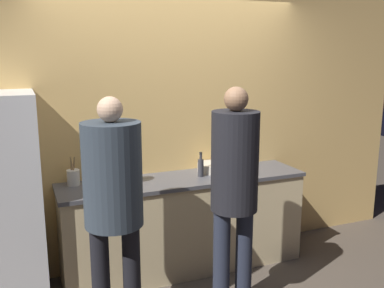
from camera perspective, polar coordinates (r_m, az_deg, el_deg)
The scene contains 10 objects.
ground_plane at distance 4.00m, azimuth 0.75°, elevation -18.02°, with size 14.00×14.00×0.00m, color #4C4238.
wall_back at distance 4.09m, azimuth -2.51°, elevation 2.11°, with size 5.20×0.06×2.60m.
counter at distance 4.07m, azimuth -1.06°, elevation -10.45°, with size 2.27×0.58×0.89m.
person_left at distance 3.01m, azimuth -10.46°, elevation -6.35°, with size 0.41×0.41×1.72m.
person_center at distance 3.20m, azimuth 5.67°, elevation -5.12°, with size 0.35×0.35×1.77m.
fruit_bowl at distance 4.12m, azimuth 2.80°, elevation -3.09°, with size 0.30×0.30×0.12m.
utensil_crock at distance 3.82m, azimuth -15.54°, elevation -4.26°, with size 0.11×0.11×0.25m.
bottle_dark at distance 3.93m, azimuth 1.17°, elevation -3.08°, with size 0.05×0.05×0.23m.
cup_black at distance 3.89m, azimuth 4.78°, elevation -4.05°, with size 0.09×0.09×0.08m.
potted_plant at distance 3.77m, azimuth -8.32°, elevation -3.21°, with size 0.15×0.15×0.24m.
Camera 1 is at (-1.36, -3.19, 1.99)m, focal length 40.00 mm.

